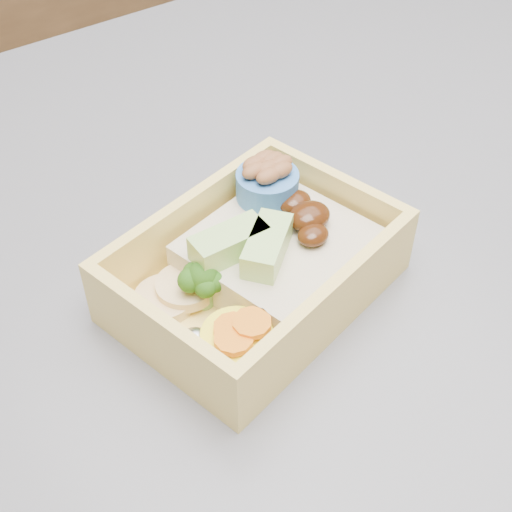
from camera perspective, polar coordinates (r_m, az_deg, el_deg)
bento_box at (r=0.42m, az=0.27°, el=-0.52°), size 0.18×0.15×0.06m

